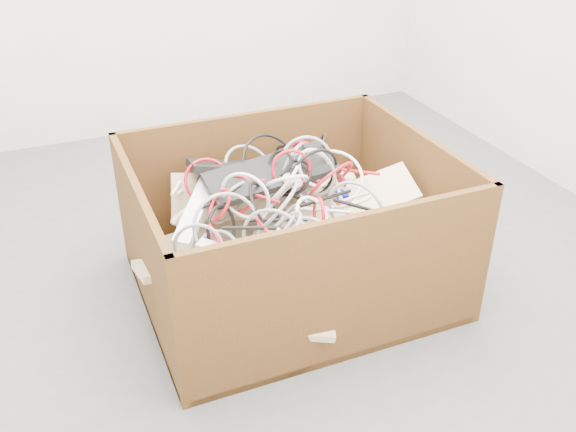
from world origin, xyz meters
name	(u,v)px	position (x,y,z in m)	size (l,w,h in m)	color
ground	(279,253)	(0.00, 0.00, 0.00)	(3.00, 3.00, 0.00)	#4D4D4F
cardboard_box	(287,255)	(-0.06, -0.23, 0.15)	(1.07, 0.89, 0.55)	#3E1C0F
keyboard_pile	(282,222)	(-0.07, -0.22, 0.29)	(1.05, 0.84, 0.41)	beige
mice_scatter	(290,212)	(-0.07, -0.26, 0.35)	(0.76, 0.58, 0.22)	#BCAE97
power_strip_left	(196,212)	(-0.38, -0.16, 0.37)	(0.33, 0.06, 0.04)	white
power_strip_right	(237,259)	(-0.33, -0.47, 0.35)	(0.27, 0.05, 0.04)	white
vga_plug	(342,194)	(0.17, -0.21, 0.34)	(0.04, 0.04, 0.02)	#0E0CB4
cable_tangle	(281,194)	(-0.09, -0.24, 0.41)	(0.87, 0.76, 0.36)	gray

